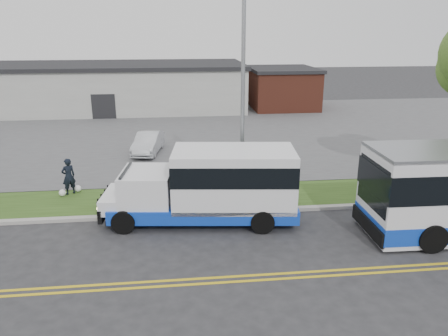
{
  "coord_description": "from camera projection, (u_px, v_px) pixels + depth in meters",
  "views": [
    {
      "loc": [
        0.05,
        -15.96,
        7.63
      ],
      "look_at": [
        2.15,
        2.52,
        1.6
      ],
      "focal_mm": 35.0,
      "sensor_mm": 36.0,
      "label": 1
    }
  ],
  "objects": [
    {
      "name": "ground",
      "position": [
        178.0,
        227.0,
        17.44
      ],
      "size": [
        140.0,
        140.0,
        0.0
      ],
      "primitive_type": "plane",
      "color": "#28282B",
      "rests_on": "ground"
    },
    {
      "name": "lane_line_north",
      "position": [
        179.0,
        280.0,
        13.79
      ],
      "size": [
        70.0,
        0.12,
        0.01
      ],
      "primitive_type": "cube",
      "color": "gold",
      "rests_on": "ground"
    },
    {
      "name": "lane_line_south",
      "position": [
        179.0,
        285.0,
        13.51
      ],
      "size": [
        70.0,
        0.12,
        0.01
      ],
      "primitive_type": "cube",
      "color": "gold",
      "rests_on": "ground"
    },
    {
      "name": "curb",
      "position": [
        177.0,
        214.0,
        18.45
      ],
      "size": [
        80.0,
        0.3,
        0.15
      ],
      "primitive_type": "cube",
      "color": "#9E9B93",
      "rests_on": "ground"
    },
    {
      "name": "verge",
      "position": [
        177.0,
        199.0,
        20.16
      ],
      "size": [
        80.0,
        3.3,
        0.1
      ],
      "primitive_type": "cube",
      "color": "#2B4316",
      "rests_on": "ground"
    },
    {
      "name": "parking_lot",
      "position": [
        175.0,
        130.0,
        33.49
      ],
      "size": [
        80.0,
        25.0,
        0.1
      ],
      "primitive_type": "cube",
      "color": "#4C4C4F",
      "rests_on": "ground"
    },
    {
      "name": "commercial_building",
      "position": [
        110.0,
        87.0,
        41.64
      ],
      "size": [
        25.4,
        10.4,
        4.35
      ],
      "color": "#9E9E99",
      "rests_on": "ground"
    },
    {
      "name": "brick_wing",
      "position": [
        282.0,
        88.0,
        42.53
      ],
      "size": [
        6.3,
        7.3,
        3.9
      ],
      "color": "brown",
      "rests_on": "ground"
    },
    {
      "name": "streetlight_near",
      "position": [
        243.0,
        85.0,
        18.72
      ],
      "size": [
        0.35,
        1.53,
        9.5
      ],
      "color": "gray",
      "rests_on": "verge"
    },
    {
      "name": "shuttle_bus",
      "position": [
        214.0,
        183.0,
        17.59
      ],
      "size": [
        8.08,
        3.39,
        3.01
      ],
      "rotation": [
        0.0,
        0.0,
        -0.11
      ],
      "color": "#113BB8",
      "rests_on": "ground"
    },
    {
      "name": "pedestrian",
      "position": [
        69.0,
        176.0,
        20.38
      ],
      "size": [
        0.76,
        0.7,
        1.74
      ],
      "primitive_type": "imported",
      "rotation": [
        0.0,
        0.0,
        3.73
      ],
      "color": "black",
      "rests_on": "verge"
    },
    {
      "name": "parked_car_a",
      "position": [
        148.0,
        143.0,
        27.19
      ],
      "size": [
        2.01,
        4.12,
        1.3
      ],
      "primitive_type": "imported",
      "rotation": [
        0.0,
        0.0,
        -0.17
      ],
      "color": "silver",
      "rests_on": "parking_lot"
    },
    {
      "name": "grocery_bag_left",
      "position": [
        62.0,
        193.0,
        20.33
      ],
      "size": [
        0.32,
        0.32,
        0.32
      ],
      "primitive_type": "sphere",
      "color": "white",
      "rests_on": "verge"
    },
    {
      "name": "grocery_bag_right",
      "position": [
        78.0,
        189.0,
        20.87
      ],
      "size": [
        0.32,
        0.32,
        0.32
      ],
      "primitive_type": "sphere",
      "color": "white",
      "rests_on": "verge"
    }
  ]
}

